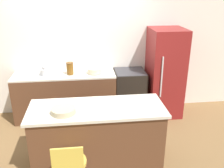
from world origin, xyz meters
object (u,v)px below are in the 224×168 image
Objects in this scene: oven_range at (129,93)px; mixing_bowl at (94,71)px; refrigerator at (165,73)px; kettle at (45,71)px.

mixing_bowl reaches higher than oven_range.
refrigerator reaches higher than mixing_bowl.
oven_range is 0.86m from mixing_bowl.
oven_range is 3.57× the size of mixing_bowl.
refrigerator is 9.20× the size of kettle.
kettle is at bearing -178.83° from oven_range.
refrigerator is at bearing -4.23° from oven_range.
mixing_bowl is at bearing -177.28° from oven_range.
kettle reaches higher than oven_range.
kettle is at bearing 179.56° from refrigerator.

